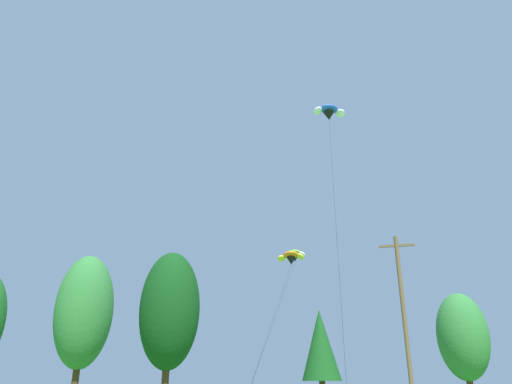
{
  "coord_description": "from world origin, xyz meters",
  "views": [
    {
      "loc": [
        4.65,
        -1.88,
        2.06
      ],
      "look_at": [
        -0.5,
        20.04,
        10.91
      ],
      "focal_mm": 33.86,
      "sensor_mm": 36.0,
      "label": 1
    }
  ],
  "objects_px": {
    "parafoil_kite_mid_blue_white": "(329,112)",
    "utility_pole": "(404,318)",
    "parafoil_kite_far_orange": "(291,258)",
    "parafoil_kite_high_lime_white": "(294,255)"
  },
  "relations": [
    {
      "from": "parafoil_kite_mid_blue_white",
      "to": "utility_pole",
      "type": "bearing_deg",
      "value": -20.28
    },
    {
      "from": "parafoil_kite_far_orange",
      "to": "parafoil_kite_mid_blue_white",
      "type": "bearing_deg",
      "value": -65.2
    },
    {
      "from": "parafoil_kite_high_lime_white",
      "to": "parafoil_kite_far_orange",
      "type": "xyz_separation_m",
      "value": [
        0.75,
        -7.18,
        -1.99
      ]
    },
    {
      "from": "utility_pole",
      "to": "parafoil_kite_mid_blue_white",
      "type": "relative_size",
      "value": 0.53
    },
    {
      "from": "parafoil_kite_mid_blue_white",
      "to": "parafoil_kite_far_orange",
      "type": "bearing_deg",
      "value": 114.8
    },
    {
      "from": "parafoil_kite_high_lime_white",
      "to": "parafoil_kite_mid_blue_white",
      "type": "distance_m",
      "value": 19.82
    },
    {
      "from": "parafoil_kite_far_orange",
      "to": "parafoil_kite_high_lime_white",
      "type": "bearing_deg",
      "value": 95.99
    },
    {
      "from": "utility_pole",
      "to": "parafoil_kite_mid_blue_white",
      "type": "bearing_deg",
      "value": 159.72
    },
    {
      "from": "parafoil_kite_mid_blue_white",
      "to": "parafoil_kite_far_orange",
      "type": "distance_m",
      "value": 14.5
    },
    {
      "from": "utility_pole",
      "to": "parafoil_kite_mid_blue_white",
      "type": "height_order",
      "value": "parafoil_kite_mid_blue_white"
    }
  ]
}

